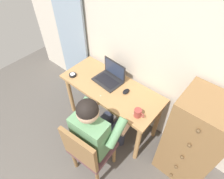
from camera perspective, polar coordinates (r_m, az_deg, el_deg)
name	(u,v)px	position (r m, az deg, el deg)	size (l,w,h in m)	color
wall_back	(168,52)	(1.98, 16.62, 10.83)	(4.80, 0.05, 2.50)	beige
curtain_panel	(69,24)	(2.80, -12.76, 18.70)	(0.60, 0.03, 2.19)	#8EA3B7
desk	(111,93)	(2.34, -0.27, -1.13)	(1.28, 0.55, 0.73)	tan
dresser	(192,140)	(2.16, 23.19, -13.96)	(0.50, 0.47, 1.17)	olive
chair	(88,150)	(2.08, -7.21, -17.66)	(0.45, 0.44, 0.87)	brown
person_seated	(98,128)	(1.98, -4.17, -11.59)	(0.56, 0.61, 1.18)	#33384C
laptop	(110,77)	(2.32, -0.61, 3.90)	(0.36, 0.27, 0.24)	#232326
computer_mouse	(126,91)	(2.19, 4.27, -0.59)	(0.06, 0.10, 0.03)	black
desk_clock	(73,75)	(2.45, -11.83, 4.36)	(0.09, 0.09, 0.03)	black
coffee_mug	(138,113)	(1.96, 7.87, -7.06)	(0.12, 0.08, 0.09)	#9E3D38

